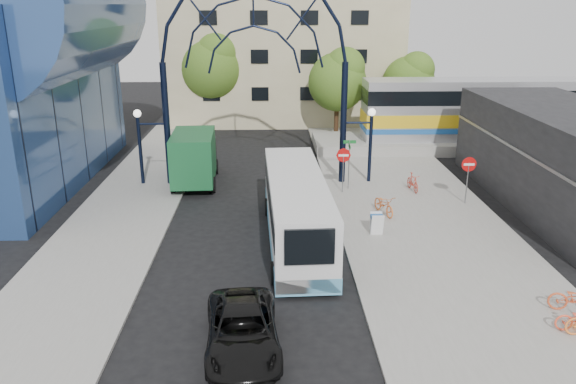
{
  "coord_description": "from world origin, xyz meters",
  "views": [
    {
      "loc": [
        0.9,
        -17.36,
        10.0
      ],
      "look_at": [
        1.6,
        6.0,
        2.16
      ],
      "focal_mm": 35.0,
      "sensor_mm": 36.0,
      "label": 1
    }
  ],
  "objects_px": {
    "stop_sign": "(343,159)",
    "sandwich_board": "(377,221)",
    "tree_north_a": "(339,79)",
    "black_suv": "(242,330)",
    "green_truck": "(195,157)",
    "bike_near_b": "(413,182)",
    "tree_north_b": "(213,65)",
    "gateway_arch": "(254,32)",
    "city_bus": "(296,208)",
    "bike_near_a": "(384,204)",
    "street_name_sign": "(349,154)",
    "train_car": "(538,109)",
    "do_not_enter_sign": "(468,169)",
    "tree_north_c": "(410,79)"
  },
  "relations": [
    {
      "from": "stop_sign",
      "to": "sandwich_board",
      "type": "height_order",
      "value": "stop_sign"
    },
    {
      "from": "tree_north_a",
      "to": "black_suv",
      "type": "bearing_deg",
      "value": -102.17
    },
    {
      "from": "green_truck",
      "to": "bike_near_b",
      "type": "xyz_separation_m",
      "value": [
        12.3,
        -2.23,
        -0.96
      ]
    },
    {
      "from": "tree_north_b",
      "to": "green_truck",
      "type": "distance_m",
      "value": 16.0
    },
    {
      "from": "green_truck",
      "to": "black_suv",
      "type": "bearing_deg",
      "value": -80.9
    },
    {
      "from": "gateway_arch",
      "to": "city_bus",
      "type": "xyz_separation_m",
      "value": [
        1.96,
        -8.43,
        -7.01
      ]
    },
    {
      "from": "gateway_arch",
      "to": "bike_near_a",
      "type": "xyz_separation_m",
      "value": [
        6.42,
        -5.49,
        -7.94
      ]
    },
    {
      "from": "gateway_arch",
      "to": "stop_sign",
      "type": "height_order",
      "value": "gateway_arch"
    },
    {
      "from": "street_name_sign",
      "to": "green_truck",
      "type": "bearing_deg",
      "value": 168.65
    },
    {
      "from": "stop_sign",
      "to": "bike_near_b",
      "type": "xyz_separation_m",
      "value": [
        3.93,
        0.14,
        -1.38
      ]
    },
    {
      "from": "gateway_arch",
      "to": "bike_near_b",
      "type": "height_order",
      "value": "gateway_arch"
    },
    {
      "from": "tree_north_a",
      "to": "stop_sign",
      "type": "bearing_deg",
      "value": -95.42
    },
    {
      "from": "train_car",
      "to": "black_suv",
      "type": "height_order",
      "value": "train_car"
    },
    {
      "from": "stop_sign",
      "to": "do_not_enter_sign",
      "type": "distance_m",
      "value": 6.51
    },
    {
      "from": "tree_north_a",
      "to": "tree_north_b",
      "type": "xyz_separation_m",
      "value": [
        -10.0,
        4.0,
        0.66
      ]
    },
    {
      "from": "train_car",
      "to": "tree_north_c",
      "type": "distance_m",
      "value": 9.95
    },
    {
      "from": "gateway_arch",
      "to": "tree_north_c",
      "type": "height_order",
      "value": "gateway_arch"
    },
    {
      "from": "do_not_enter_sign",
      "to": "tree_north_a",
      "type": "bearing_deg",
      "value": 107.03
    },
    {
      "from": "tree_north_c",
      "to": "black_suv",
      "type": "bearing_deg",
      "value": -111.7
    },
    {
      "from": "tree_north_c",
      "to": "tree_north_a",
      "type": "bearing_deg",
      "value": -161.56
    },
    {
      "from": "tree_north_c",
      "to": "green_truck",
      "type": "relative_size",
      "value": 1.03
    },
    {
      "from": "do_not_enter_sign",
      "to": "bike_near_a",
      "type": "distance_m",
      "value": 5.0
    },
    {
      "from": "stop_sign",
      "to": "black_suv",
      "type": "relative_size",
      "value": 0.53
    },
    {
      "from": "train_car",
      "to": "bike_near_a",
      "type": "bearing_deg",
      "value": -135.2
    },
    {
      "from": "tree_north_a",
      "to": "tree_north_c",
      "type": "relative_size",
      "value": 1.08
    },
    {
      "from": "gateway_arch",
      "to": "bike_near_b",
      "type": "relative_size",
      "value": 8.39
    },
    {
      "from": "gateway_arch",
      "to": "green_truck",
      "type": "relative_size",
      "value": 2.16
    },
    {
      "from": "do_not_enter_sign",
      "to": "bike_near_b",
      "type": "xyz_separation_m",
      "value": [
        -2.27,
        2.14,
        -1.37
      ]
    },
    {
      "from": "city_bus",
      "to": "train_car",
      "type": "bearing_deg",
      "value": 40.07
    },
    {
      "from": "street_name_sign",
      "to": "tree_north_b",
      "type": "height_order",
      "value": "tree_north_b"
    },
    {
      "from": "tree_north_c",
      "to": "bike_near_b",
      "type": "xyz_separation_m",
      "value": [
        -3.39,
        -15.79,
        -3.67
      ]
    },
    {
      "from": "stop_sign",
      "to": "train_car",
      "type": "relative_size",
      "value": 0.1
    },
    {
      "from": "sandwich_board",
      "to": "tree_north_b",
      "type": "bearing_deg",
      "value": 111.59
    },
    {
      "from": "do_not_enter_sign",
      "to": "stop_sign",
      "type": "bearing_deg",
      "value": 162.12
    },
    {
      "from": "gateway_arch",
      "to": "green_truck",
      "type": "distance_m",
      "value": 7.85
    },
    {
      "from": "tree_north_a",
      "to": "bike_near_a",
      "type": "relative_size",
      "value": 3.69
    },
    {
      "from": "do_not_enter_sign",
      "to": "tree_north_c",
      "type": "bearing_deg",
      "value": 86.42
    },
    {
      "from": "bike_near_b",
      "to": "gateway_arch",
      "type": "bearing_deg",
      "value": 160.87
    },
    {
      "from": "tree_north_c",
      "to": "bike_near_b",
      "type": "distance_m",
      "value": 16.56
    },
    {
      "from": "do_not_enter_sign",
      "to": "bike_near_a",
      "type": "relative_size",
      "value": 1.31
    },
    {
      "from": "street_name_sign",
      "to": "bike_near_a",
      "type": "height_order",
      "value": "street_name_sign"
    },
    {
      "from": "tree_north_b",
      "to": "tree_north_c",
      "type": "xyz_separation_m",
      "value": [
        16.0,
        -2.0,
        -0.99
      ]
    },
    {
      "from": "city_bus",
      "to": "bike_near_b",
      "type": "xyz_separation_m",
      "value": [
        6.78,
        6.57,
        -0.94
      ]
    },
    {
      "from": "do_not_enter_sign",
      "to": "bike_near_b",
      "type": "distance_m",
      "value": 3.4
    },
    {
      "from": "stop_sign",
      "to": "bike_near_b",
      "type": "bearing_deg",
      "value": 1.97
    },
    {
      "from": "street_name_sign",
      "to": "city_bus",
      "type": "xyz_separation_m",
      "value": [
        -3.24,
        -7.03,
        -0.59
      ]
    },
    {
      "from": "gateway_arch",
      "to": "bike_near_b",
      "type": "bearing_deg",
      "value": -12.06
    },
    {
      "from": "gateway_arch",
      "to": "city_bus",
      "type": "height_order",
      "value": "gateway_arch"
    },
    {
      "from": "sandwich_board",
      "to": "bike_near_b",
      "type": "distance_m",
      "value": 6.91
    },
    {
      "from": "tree_north_a",
      "to": "green_truck",
      "type": "bearing_deg",
      "value": -129.95
    }
  ]
}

